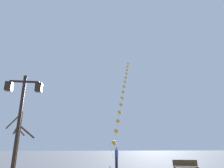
# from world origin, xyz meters

# --- Properties ---
(ground_plane) EXTENTS (160.00, 160.00, 0.00)m
(ground_plane) POSITION_xyz_m (0.00, 20.00, 0.00)
(ground_plane) COLOR gray
(twin_lantern_lamp_post) EXTENTS (1.57, 0.28, 4.87)m
(twin_lantern_lamp_post) POSITION_xyz_m (-3.43, 6.61, 3.38)
(twin_lantern_lamp_post) COLOR black
(twin_lantern_lamp_post) RESTS_ON ground_plane
(kite_train) EXTENTS (6.45, 19.13, 18.63)m
(kite_train) POSITION_xyz_m (4.93, 25.86, 9.75)
(kite_train) COLOR brown
(kite_train) RESTS_ON ground_plane
(kite_flyer) EXTENTS (0.33, 0.63, 1.71)m
(kite_flyer) POSITION_xyz_m (2.07, 14.69, 0.90)
(kite_flyer) COLOR #1E1E2D
(kite_flyer) RESTS_ON ground_plane
(bare_tree) EXTENTS (2.07, 1.42, 4.26)m
(bare_tree) POSITION_xyz_m (-5.38, 13.05, 2.30)
(bare_tree) COLOR #4C3826
(bare_tree) RESTS_ON ground_plane
(park_bench) EXTENTS (1.66, 0.93, 0.89)m
(park_bench) POSITION_xyz_m (6.17, 11.04, 0.45)
(park_bench) COLOR brown
(park_bench) RESTS_ON ground_plane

